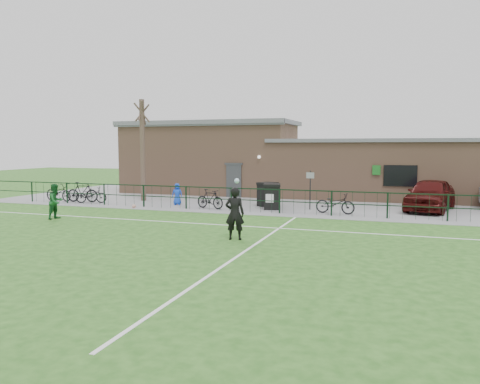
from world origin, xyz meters
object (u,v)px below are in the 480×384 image
(sign_post, at_px, (310,190))
(bicycle_d, at_px, (210,199))
(bicycle_e, at_px, (335,203))
(outfield_player, at_px, (56,201))
(bicycle_a, at_px, (59,192))
(spectator_child, at_px, (177,194))
(ball_ground, at_px, (134,206))
(bicycle_b, at_px, (82,192))
(wheelie_bin_right, at_px, (272,197))
(bare_tree, at_px, (143,151))
(wheelie_bin_left, at_px, (268,195))
(bicycle_c, at_px, (91,195))
(car_maroon, at_px, (430,195))

(sign_post, bearing_deg, bicycle_d, -164.76)
(bicycle_e, relative_size, outfield_player, 1.20)
(bicycle_a, height_order, bicycle_e, bicycle_a)
(bicycle_d, height_order, spectator_child, spectator_child)
(outfield_player, distance_m, ball_ground, 4.59)
(bicycle_a, xyz_separation_m, bicycle_b, (1.66, 0.04, 0.05))
(wheelie_bin_right, height_order, bicycle_a, wheelie_bin_right)
(bare_tree, distance_m, wheelie_bin_left, 8.08)
(wheelie_bin_left, bearing_deg, spectator_child, -148.43)
(bicycle_a, relative_size, bicycle_c, 1.16)
(bicycle_b, bearing_deg, outfield_player, -160.47)
(car_maroon, relative_size, bicycle_e, 2.51)
(bicycle_b, xyz_separation_m, outfield_player, (2.87, -5.58, 0.19))
(wheelie_bin_left, relative_size, sign_post, 0.60)
(bicycle_d, distance_m, spectator_child, 2.49)
(wheelie_bin_left, bearing_deg, wheelie_bin_right, -44.69)
(spectator_child, height_order, ball_ground, spectator_child)
(car_maroon, bearing_deg, bicycle_b, -158.00)
(car_maroon, distance_m, bicycle_b, 19.12)
(bare_tree, xyz_separation_m, bicycle_c, (-2.23, -2.00, -2.52))
(bicycle_d, bearing_deg, ball_ground, 120.48)
(bicycle_b, height_order, outfield_player, outfield_player)
(wheelie_bin_left, bearing_deg, car_maroon, 25.75)
(bicycle_e, relative_size, spectator_child, 1.59)
(outfield_player, bearing_deg, sign_post, -51.50)
(wheelie_bin_right, distance_m, bicycle_b, 11.25)
(ball_ground, bearing_deg, wheelie_bin_left, 24.60)
(bare_tree, bearing_deg, bicycle_c, -138.22)
(wheelie_bin_left, distance_m, ball_ground, 7.15)
(wheelie_bin_left, relative_size, bicycle_e, 0.64)
(bicycle_b, bearing_deg, bicycle_c, -110.64)
(sign_post, bearing_deg, bicycle_b, -175.11)
(wheelie_bin_left, distance_m, bicycle_c, 10.14)
(bare_tree, bearing_deg, sign_post, -3.99)
(wheelie_bin_right, bearing_deg, bicycle_a, 168.71)
(wheelie_bin_left, distance_m, sign_post, 2.54)
(bicycle_e, xyz_separation_m, spectator_child, (-8.74, 0.57, 0.10))
(sign_post, height_order, bicycle_d, sign_post)
(car_maroon, relative_size, bicycle_c, 2.72)
(sign_post, distance_m, ball_ground, 9.27)
(bicycle_c, distance_m, bicycle_d, 7.40)
(bare_tree, height_order, bicycle_c, bare_tree)
(car_maroon, distance_m, bicycle_a, 20.77)
(outfield_player, xyz_separation_m, ball_ground, (1.32, 4.35, -0.69))
(wheelie_bin_left, bearing_deg, bicycle_e, -4.73)
(wheelie_bin_left, relative_size, bicycle_d, 0.71)
(spectator_child, bearing_deg, sign_post, -12.29)
(car_maroon, distance_m, bicycle_c, 18.43)
(spectator_child, relative_size, ball_ground, 5.80)
(spectator_child, xyz_separation_m, ball_ground, (-1.60, -1.86, -0.52))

